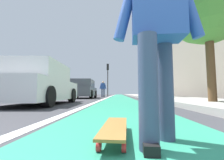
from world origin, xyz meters
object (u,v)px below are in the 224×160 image
street_tree_mid (156,56)px  parked_car_mid (83,89)px  skateboard (115,128)px  traffic_light (108,74)px  skater_person (157,26)px  parked_car_near (39,85)px  pedestrian_distant (103,88)px  street_tree_near (207,0)px

street_tree_mid → parked_car_mid: bearing=82.2°
skateboard → traffic_light: bearing=4.2°
skater_person → parked_car_near: (4.16, 3.19, -0.24)m
parked_car_near → parked_car_mid: bearing=-0.1°
parked_car_mid → pedestrian_distant: 3.53m
skateboard → parked_car_mid: size_ratio=0.19×
skateboard → traffic_light: (18.43, 1.36, 2.84)m
skateboard → parked_car_near: size_ratio=0.21×
skater_person → parked_car_near: skater_person is taller
skateboard → skater_person: (-0.15, -0.35, 0.84)m
parked_car_mid → pedestrian_distant: pedestrian_distant is taller
skater_person → pedestrian_distant: 14.55m
skater_person → parked_car_near: 5.25m
skateboard → street_tree_mid: size_ratio=0.20×
parked_car_mid → traffic_light: (7.43, -1.47, 2.23)m
street_tree_mid → skateboard: bearing=164.3°
traffic_light → parked_car_near: bearing=174.2°
parked_car_near → traffic_light: traffic_light is taller
skateboard → parked_car_near: parked_car_near is taller
skater_person → parked_car_mid: skater_person is taller
parked_car_mid → parked_car_near: bearing=179.9°
street_tree_mid → street_tree_near: bearing=180.0°
parked_car_mid → street_tree_near: street_tree_near is taller
skateboard → pedestrian_distant: pedestrian_distant is taller
traffic_light → street_tree_mid: (-8.22, -4.24, 0.29)m
skater_person → street_tree_near: size_ratio=0.34×
skater_person → street_tree_mid: bearing=-13.7°
skater_person → street_tree_mid: 10.90m
traffic_light → street_tree_near: (-15.02, -4.24, 0.44)m
parked_car_near → street_tree_near: 6.34m
traffic_light → street_tree_near: bearing=-164.2°
skateboard → street_tree_near: street_tree_near is taller
traffic_light → street_tree_mid: size_ratio=1.00×
skateboard → pedestrian_distant: bearing=6.2°
skateboard → parked_car_mid: bearing=14.5°
street_tree_near → pedestrian_distant: (10.87, 4.43, -2.44)m
street_tree_near → street_tree_mid: size_ratio=1.13×
skateboard → traffic_light: size_ratio=0.20×
skateboard → skater_person: size_ratio=0.52×
street_tree_near → traffic_light: bearing=15.8°
parked_car_near → street_tree_near: street_tree_near is taller
parked_car_mid → traffic_light: 7.90m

